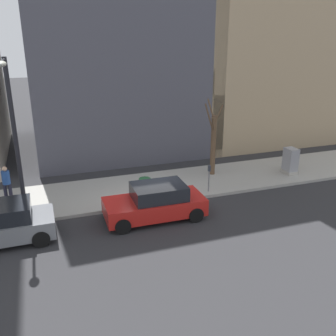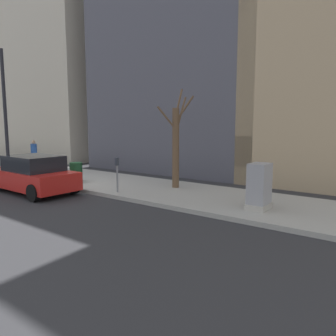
# 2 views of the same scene
# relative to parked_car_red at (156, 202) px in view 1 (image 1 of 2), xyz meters

# --- Properties ---
(ground_plane) EXTENTS (120.00, 120.00, 0.00)m
(ground_plane) POSITION_rel_parked_car_red_xyz_m (1.16, -0.20, -0.74)
(ground_plane) COLOR #2B2B2D
(sidewalk) EXTENTS (4.00, 36.00, 0.15)m
(sidewalk) POSITION_rel_parked_car_red_xyz_m (3.16, -0.20, -0.66)
(sidewalk) COLOR #9E9B93
(sidewalk) RESTS_ON ground
(parked_car_red) EXTENTS (1.97, 4.22, 1.52)m
(parked_car_red) POSITION_rel_parked_car_red_xyz_m (0.00, 0.00, 0.00)
(parked_car_red) COLOR red
(parked_car_red) RESTS_ON ground
(parking_meter) EXTENTS (0.14, 0.10, 1.35)m
(parking_meter) POSITION_rel_parked_car_red_xyz_m (1.61, -3.22, 0.24)
(parking_meter) COLOR slate
(parking_meter) RESTS_ON sidewalk
(utility_box) EXTENTS (0.83, 0.61, 1.43)m
(utility_box) POSITION_rel_parked_car_red_xyz_m (2.46, -8.54, 0.11)
(utility_box) COLOR #A8A399
(utility_box) RESTS_ON sidewalk
(streetlamp) EXTENTS (1.97, 0.32, 6.50)m
(streetlamp) POSITION_rel_parked_car_red_xyz_m (1.44, 5.22, 3.28)
(streetlamp) COLOR black
(streetlamp) RESTS_ON sidewalk
(bare_tree) EXTENTS (1.60, 1.14, 4.07)m
(bare_tree) POSITION_rel_parked_car_red_xyz_m (3.78, -4.44, 1.23)
(bare_tree) COLOR brown
(bare_tree) RESTS_ON sidewalk
(trash_bin) EXTENTS (0.56, 0.56, 0.90)m
(trash_bin) POSITION_rel_parked_car_red_xyz_m (2.06, -0.11, -0.14)
(trash_bin) COLOR #14381E
(trash_bin) RESTS_ON sidewalk
(pedestrian_near_meter) EXTENTS (0.36, 0.38, 1.66)m
(pedestrian_near_meter) POSITION_rel_parked_car_red_xyz_m (3.68, 5.98, 0.35)
(pedestrian_near_meter) COLOR #1E1E2D
(pedestrian_near_meter) RESTS_ON sidewalk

